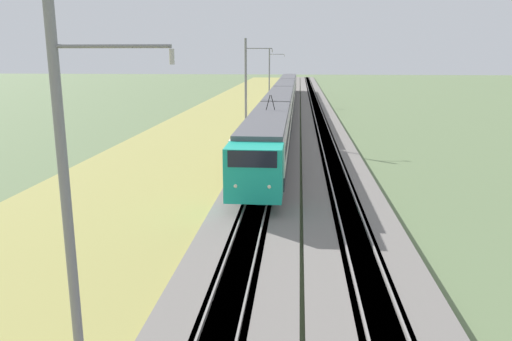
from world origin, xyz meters
name	(u,v)px	position (x,y,z in m)	size (l,w,h in m)	color
ballast_main	(279,128)	(50.00, 0.00, 0.15)	(240.00, 4.40, 0.30)	slate
ballast_adjacent	(322,129)	(50.00, -4.56, 0.15)	(240.00, 4.40, 0.30)	slate
track_main	(279,128)	(50.00, 0.00, 0.16)	(240.00, 1.57, 0.45)	#4C4238
track_adjacent	(322,129)	(50.00, -4.56, 0.16)	(240.00, 1.57, 0.45)	#4C4238
grass_verge	(212,128)	(50.00, 7.17, 0.06)	(240.00, 12.95, 0.12)	#99934C
passenger_train	(283,98)	(62.58, 0.00, 2.29)	(85.28, 2.85, 4.91)	#19A88E
catenary_mast_near	(69,209)	(7.44, 2.76, 4.56)	(0.22, 2.56, 8.83)	slate
catenary_mast_mid	(246,88)	(43.57, 2.77, 4.75)	(0.22, 2.56, 9.20)	slate
catenary_mast_far	(270,75)	(79.70, 2.76, 4.50)	(0.22, 2.56, 8.71)	slate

